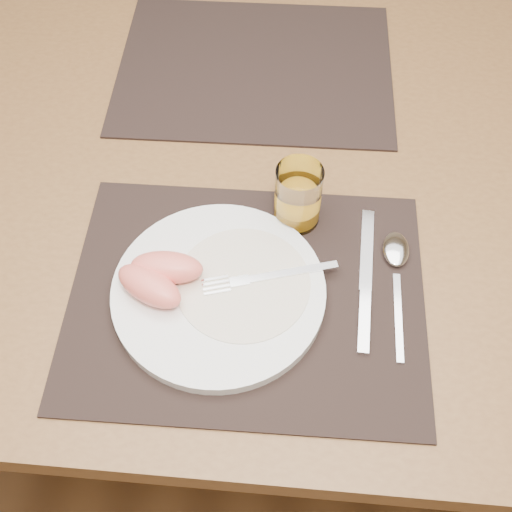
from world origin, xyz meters
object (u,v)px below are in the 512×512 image
at_px(spoon, 396,259).
at_px(fork, 258,278).
at_px(placemat_far, 255,68).
at_px(plate, 219,292).
at_px(table, 258,204).
at_px(knife, 365,290).
at_px(juice_glass, 298,198).
at_px(placemat_near, 247,297).

bearing_deg(spoon, fork, -163.27).
relative_size(fork, spoon, 0.90).
xyz_separation_m(placemat_far, plate, (-0.01, -0.44, 0.01)).
xyz_separation_m(table, knife, (0.15, -0.20, 0.09)).
xyz_separation_m(placemat_far, juice_glass, (0.08, -0.31, 0.04)).
height_order(placemat_near, knife, knife).
relative_size(placemat_near, juice_glass, 4.77).
distance_m(placemat_near, fork, 0.03).
xyz_separation_m(placemat_far, fork, (0.04, -0.42, 0.02)).
xyz_separation_m(placemat_near, juice_glass, (0.06, 0.13, 0.04)).
distance_m(fork, knife, 0.14).
bearing_deg(juice_glass, placemat_near, -113.25).
bearing_deg(table, placemat_far, 96.18).
height_order(table, plate, plate).
height_order(placemat_near, plate, plate).
xyz_separation_m(fork, spoon, (0.18, 0.05, -0.01)).
height_order(placemat_far, spoon, spoon).
bearing_deg(placemat_near, table, 90.94).
height_order(placemat_near, placemat_far, same).
xyz_separation_m(placemat_near, placemat_far, (-0.03, 0.44, 0.00)).
bearing_deg(placemat_far, fork, -84.49).
relative_size(fork, juice_glass, 1.82).
bearing_deg(placemat_far, spoon, -59.52).
bearing_deg(table, juice_glass, -56.08).
xyz_separation_m(table, juice_glass, (0.06, -0.09, 0.13)).
xyz_separation_m(table, spoon, (0.19, -0.15, 0.09)).
distance_m(placemat_far, spoon, 0.43).
xyz_separation_m(fork, juice_glass, (0.04, 0.11, 0.02)).
distance_m(placemat_far, knife, 0.46).
bearing_deg(plate, knife, 6.74).
height_order(table, placemat_far, placemat_far).
relative_size(placemat_near, placemat_far, 1.00).
relative_size(placemat_far, knife, 2.04).
bearing_deg(table, fork, -85.22).
xyz_separation_m(fork, knife, (0.14, 0.00, -0.02)).
height_order(table, fork, fork).
relative_size(placemat_far, plate, 1.67).
bearing_deg(spoon, knife, -129.29).
xyz_separation_m(placemat_far, knife, (0.18, -0.42, 0.00)).
height_order(placemat_far, juice_glass, juice_glass).
distance_m(placemat_far, juice_glass, 0.32).
bearing_deg(knife, spoon, 50.71).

